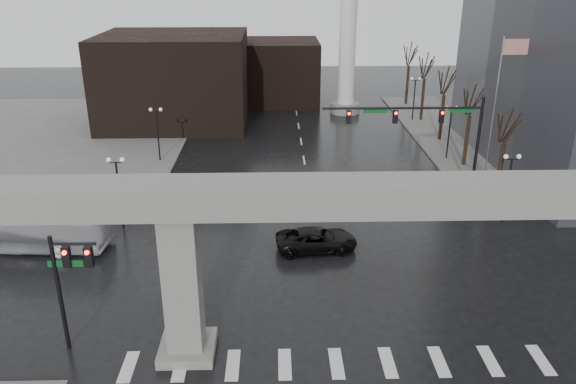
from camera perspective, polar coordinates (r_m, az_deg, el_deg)
name	(u,v)px	position (r m, az deg, el deg)	size (l,w,h in m)	color
ground	(334,350)	(28.07, 4.72, -15.67)	(160.00, 160.00, 0.00)	black
sidewalk_ne	(539,134)	(66.98, 24.17, 5.44)	(28.00, 36.00, 0.15)	slate
sidewalk_nw	(56,137)	(64.79, -22.49, 5.19)	(28.00, 36.00, 0.15)	slate
elevated_guideway	(368,220)	(24.64, 8.15, -2.79)	(48.00, 2.60, 8.70)	gray
building_far_left	(175,79)	(66.12, -11.41, 11.16)	(16.00, 14.00, 10.00)	black
building_far_mid	(280,72)	(75.18, -0.85, 12.11)	(10.00, 10.00, 8.00)	black
signal_mast_arm	(430,126)	(43.97, 14.23, 6.54)	(12.12, 0.43, 8.00)	black
signal_left_pole	(68,274)	(27.73, -21.42, -7.75)	(2.30, 0.30, 6.00)	black
flagpole_assembly	(500,94)	(48.55, 20.73, 9.31)	(2.06, 0.12, 12.00)	silver
lamp_right_0	(509,177)	(41.83, 21.56, 1.45)	(1.22, 0.32, 5.11)	black
lamp_right_1	(450,123)	(54.35, 16.15, 6.71)	(1.22, 0.32, 5.11)	black
lamp_right_2	(415,91)	(67.46, 12.74, 9.94)	(1.22, 0.32, 5.11)	black
lamp_left_0	(118,180)	(40.00, -16.90, 1.15)	(1.22, 0.32, 5.11)	black
lamp_left_1	(157,125)	(52.95, -13.17, 6.61)	(1.22, 0.32, 5.11)	black
lamp_left_2	(180,93)	(66.33, -10.88, 9.89)	(1.22, 0.32, 5.11)	black
tree_right_0	(501,167)	(45.93, 20.80, 2.44)	(1.09, 1.58, 7.50)	black
tree_right_1	(467,136)	(53.03, 17.75, 5.45)	(1.09, 1.61, 7.67)	black
tree_right_2	(442,113)	(60.35, 15.41, 7.73)	(1.10, 1.63, 7.85)	black
tree_right_3	(423,95)	(67.83, 13.56, 9.51)	(1.11, 1.66, 8.02)	black
tree_right_4	(408,81)	(75.41, 12.07, 10.93)	(1.12, 1.69, 8.19)	black
pickup_truck	(316,240)	(36.23, 2.91, -4.86)	(2.40, 5.21, 1.45)	black
city_bus	(19,225)	(40.05, -25.65, -3.07)	(2.67, 11.40, 3.17)	silver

